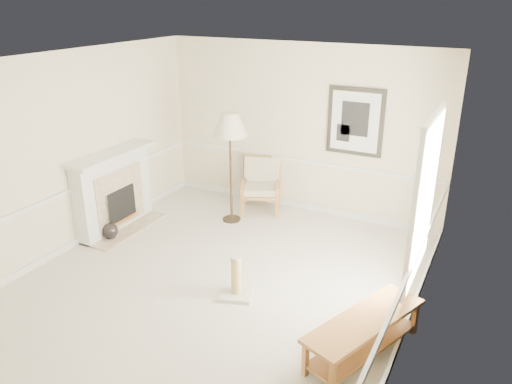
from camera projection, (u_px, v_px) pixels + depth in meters
ground at (220, 279)px, 6.80m from camera, size 5.50×5.50×0.00m
room at (229, 147)px, 6.11m from camera, size 5.04×5.54×2.92m
fireplace at (114, 191)px, 8.06m from camera, size 0.64×1.64×1.31m
floor_vase at (110, 231)px, 7.85m from camera, size 0.25×0.25×0.73m
armchair at (261, 182)px, 8.87m from camera, size 0.92×0.94×0.91m
floor_lamp at (230, 128)px, 7.95m from camera, size 0.77×0.77×1.86m
bench at (364, 330)px, 5.30m from camera, size 1.00×1.62×0.44m
scratching_post at (236, 283)px, 6.36m from camera, size 0.50×0.50×0.57m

